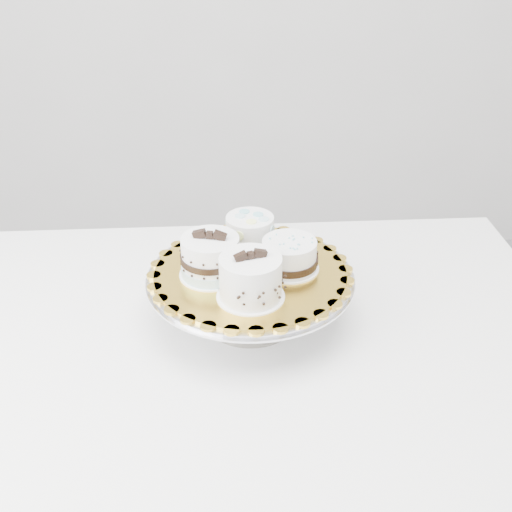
{
  "coord_description": "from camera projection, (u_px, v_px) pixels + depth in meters",
  "views": [
    {
      "loc": [
        0.08,
        -0.83,
        1.49
      ],
      "look_at": [
        0.14,
        0.17,
        0.9
      ],
      "focal_mm": 45.0,
      "sensor_mm": 36.0,
      "label": 1
    }
  ],
  "objects": [
    {
      "name": "table",
      "position": [
        239.0,
        360.0,
        1.24
      ],
      "size": [
        1.28,
        0.86,
        0.75
      ],
      "rotation": [
        0.0,
        0.0,
        0.0
      ],
      "color": "white",
      "rests_on": "floor"
    },
    {
      "name": "cake_board",
      "position": [
        250.0,
        272.0,
        1.18
      ],
      "size": [
        0.42,
        0.42,
        0.01
      ],
      "primitive_type": "cylinder",
      "rotation": [
        0.0,
        0.0,
        0.2
      ],
      "color": "gold",
      "rests_on": "cake_stand"
    },
    {
      "name": "cake_dots",
      "position": [
        250.0,
        232.0,
        1.24
      ],
      "size": [
        0.12,
        0.12,
        0.07
      ],
      "rotation": [
        0.0,
        0.0,
        -0.33
      ],
      "color": "white",
      "rests_on": "cake_board"
    },
    {
      "name": "cake_banded",
      "position": [
        211.0,
        258.0,
        1.15
      ],
      "size": [
        0.13,
        0.13,
        0.1
      ],
      "rotation": [
        0.0,
        0.0,
        -0.25
      ],
      "color": "white",
      "rests_on": "cake_board"
    },
    {
      "name": "cake_stand",
      "position": [
        250.0,
        288.0,
        1.2
      ],
      "size": [
        0.39,
        0.39,
        0.1
      ],
      "color": "gray",
      "rests_on": "table"
    },
    {
      "name": "cake_ribbon",
      "position": [
        290.0,
        256.0,
        1.18
      ],
      "size": [
        0.12,
        0.11,
        0.06
      ],
      "rotation": [
        0.0,
        0.0,
        -0.14
      ],
      "color": "white",
      "rests_on": "cake_board"
    },
    {
      "name": "cake_swirl",
      "position": [
        251.0,
        279.0,
        1.09
      ],
      "size": [
        0.13,
        0.13,
        0.1
      ],
      "rotation": [
        0.0,
        0.0,
        0.27
      ],
      "color": "white",
      "rests_on": "cake_board"
    }
  ]
}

